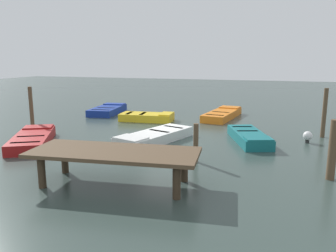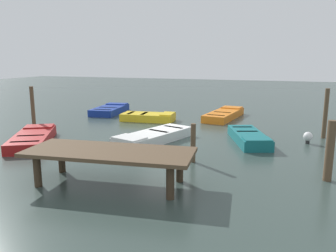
% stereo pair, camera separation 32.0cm
% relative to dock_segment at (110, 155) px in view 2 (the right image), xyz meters
% --- Properties ---
extents(ground_plane, '(80.00, 80.00, 0.00)m').
position_rel_dock_segment_xyz_m(ground_plane, '(0.60, -6.42, -0.83)').
color(ground_plane, '#33423D').
extents(dock_segment, '(4.68, 2.25, 0.95)m').
position_rel_dock_segment_xyz_m(dock_segment, '(0.00, 0.00, 0.00)').
color(dock_segment, brown).
rests_on(dock_segment, ground_plane).
extents(rowboat_teal, '(2.15, 3.40, 0.46)m').
position_rel_dock_segment_xyz_m(rowboat_teal, '(-3.04, -6.00, -0.61)').
color(rowboat_teal, '#14666B').
rests_on(rowboat_teal, ground_plane).
extents(rowboat_red, '(2.91, 3.78, 0.46)m').
position_rel_dock_segment_xyz_m(rowboat_red, '(5.13, -2.89, -0.61)').
color(rowboat_red, maroon).
rests_on(rowboat_red, ground_plane).
extents(rowboat_yellow, '(2.97, 1.58, 0.46)m').
position_rel_dock_segment_xyz_m(rowboat_yellow, '(2.69, -9.10, -0.61)').
color(rowboat_yellow, gold).
rests_on(rowboat_yellow, ground_plane).
extents(rowboat_blue, '(1.84, 3.39, 0.46)m').
position_rel_dock_segment_xyz_m(rowboat_blue, '(5.96, -10.69, -0.61)').
color(rowboat_blue, navy).
rests_on(rowboat_blue, ground_plane).
extents(rowboat_orange, '(1.77, 4.13, 0.46)m').
position_rel_dock_segment_xyz_m(rowboat_orange, '(-1.10, -11.24, -0.61)').
color(rowboat_orange, orange).
rests_on(rowboat_orange, ground_plane).
extents(rowboat_white, '(2.40, 3.96, 0.46)m').
position_rel_dock_segment_xyz_m(rowboat_white, '(0.65, -4.79, -0.61)').
color(rowboat_white, silver).
rests_on(rowboat_white, ground_plane).
extents(mooring_piling_center, '(0.18, 0.18, 2.08)m').
position_rel_dock_segment_xyz_m(mooring_piling_center, '(6.91, -5.03, 0.21)').
color(mooring_piling_center, brown).
rests_on(mooring_piling_center, ground_plane).
extents(mooring_piling_far_right, '(0.18, 0.18, 2.13)m').
position_rel_dock_segment_xyz_m(mooring_piling_far_right, '(-6.00, -7.81, 0.24)').
color(mooring_piling_far_right, brown).
rests_on(mooring_piling_far_right, ground_plane).
extents(mooring_piling_near_left, '(0.23, 0.23, 1.72)m').
position_rel_dock_segment_xyz_m(mooring_piling_near_left, '(-5.60, -2.25, 0.03)').
color(mooring_piling_near_left, brown).
rests_on(mooring_piling_near_left, ground_plane).
extents(mooring_piling_mid_left, '(0.17, 0.17, 1.29)m').
position_rel_dock_segment_xyz_m(mooring_piling_mid_left, '(-1.60, -2.66, -0.19)').
color(mooring_piling_mid_left, brown).
rests_on(mooring_piling_mid_left, ground_plane).
extents(marker_buoy, '(0.36, 0.36, 0.48)m').
position_rel_dock_segment_xyz_m(marker_buoy, '(-5.30, -6.54, -0.54)').
color(marker_buoy, '#262626').
rests_on(marker_buoy, ground_plane).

